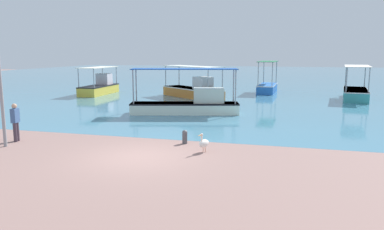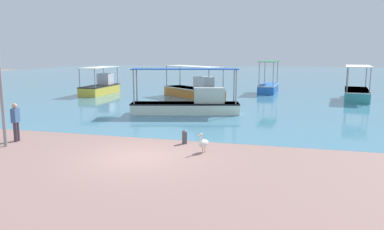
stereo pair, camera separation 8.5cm
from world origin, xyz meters
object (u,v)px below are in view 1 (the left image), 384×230
at_px(pelican, 204,143).
at_px(fisherman_standing, 15,121).
at_px(fishing_boat_outer, 100,87).
at_px(lamp_post, 0,73).
at_px(fishing_boat_far_left, 355,92).
at_px(fishing_boat_near_right, 189,103).
at_px(fishing_boat_far_right, 267,86).
at_px(fishing_boat_center, 194,90).
at_px(mooring_bollard, 185,136).

bearing_deg(pelican, fisherman_standing, -177.75).
relative_size(fishing_boat_outer, lamp_post, 0.97).
relative_size(fishing_boat_far_left, fishing_boat_near_right, 0.85).
bearing_deg(fishing_boat_far_right, pelican, -92.36).
relative_size(fishing_boat_far_left, fishing_boat_center, 0.94).
relative_size(fishing_boat_far_right, lamp_post, 0.91).
height_order(fishing_boat_near_right, fisherman_standing, fishing_boat_near_right).
bearing_deg(fishing_boat_center, fishing_boat_near_right, -77.33).
relative_size(lamp_post, mooring_bollard, 9.07).
relative_size(lamp_post, fisherman_standing, 3.19).
bearing_deg(fishing_boat_outer, fishing_boat_far_right, 19.76).
distance_m(fishing_boat_near_right, pelican, 9.42).
bearing_deg(mooring_bollard, pelican, -46.71).
xyz_separation_m(fishing_boat_far_left, fisherman_standing, (-16.86, -19.90, 0.32)).
height_order(fishing_boat_near_right, fishing_boat_outer, fishing_boat_near_right).
height_order(fishing_boat_far_left, lamp_post, lamp_post).
bearing_deg(fishing_boat_center, mooring_bollard, -76.65).
bearing_deg(fishing_boat_far_left, fishing_boat_far_right, 153.73).
bearing_deg(lamp_post, fishing_boat_center, 79.80).
relative_size(fishing_boat_center, lamp_post, 1.18).
bearing_deg(fishing_boat_center, lamp_post, -100.20).
xyz_separation_m(fishing_boat_outer, pelican, (14.23, -17.80, -0.31)).
bearing_deg(pelican, lamp_post, -171.53).
bearing_deg(fishing_boat_far_right, fishing_boat_far_left, -26.27).
relative_size(fishing_boat_far_left, lamp_post, 1.11).
bearing_deg(lamp_post, pelican, 8.47).
xyz_separation_m(lamp_post, fisherman_standing, (-0.19, 0.90, -2.15)).
bearing_deg(fisherman_standing, fishing_boat_far_right, 68.27).
distance_m(fishing_boat_near_right, lamp_post, 11.64).
xyz_separation_m(fishing_boat_outer, fisherman_standing, (5.79, -18.13, 0.22)).
height_order(fishing_boat_outer, fisherman_standing, fishing_boat_outer).
xyz_separation_m(fishing_boat_far_left, lamp_post, (-16.68, -20.79, 2.47)).
bearing_deg(pelican, fishing_boat_far_left, 66.70).
bearing_deg(fishing_boat_far_right, fishing_boat_center, -134.41).
xyz_separation_m(fishing_boat_far_left, fishing_boat_near_right, (-11.48, -10.66, 0.08)).
relative_size(fishing_boat_outer, fisherman_standing, 3.08).
bearing_deg(fishing_boat_far_right, lamp_post, -110.62).
xyz_separation_m(fishing_boat_near_right, mooring_bollard, (1.94, -7.72, -0.35)).
relative_size(fishing_boat_center, mooring_bollard, 10.73).
bearing_deg(fishing_boat_far_left, fisherman_standing, -130.28).
height_order(fishing_boat_center, fisherman_standing, fishing_boat_center).
distance_m(fishing_boat_far_left, fisherman_standing, 26.08).
xyz_separation_m(pelican, mooring_bollard, (-1.12, 1.19, -0.06)).
distance_m(fishing_boat_far_left, mooring_bollard, 20.71).
bearing_deg(fishing_boat_outer, fishing_boat_center, -3.41).
relative_size(fishing_boat_near_right, fishing_boat_outer, 1.35).
bearing_deg(fisherman_standing, fishing_boat_outer, 107.71).
height_order(lamp_post, fisherman_standing, lamp_post).
height_order(fishing_boat_far_left, pelican, fishing_boat_far_left).
height_order(fishing_boat_far_right, fisherman_standing, fishing_boat_far_right).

